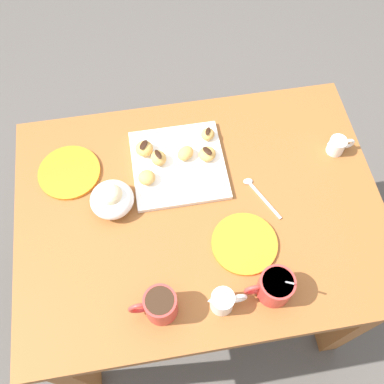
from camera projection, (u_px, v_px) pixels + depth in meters
The scene contains 21 objects.
ground_plane at pixel (197, 281), 1.94m from camera, with size 8.00×8.00×0.00m, color #514C47.
dining_table at pixel (199, 226), 1.41m from camera, with size 1.07×0.79×0.73m.
pastry_plate_square at pixel (179, 165), 1.35m from camera, with size 0.28×0.28×0.02m, color white.
coffee_mug_red_left at pixel (275, 286), 1.14m from camera, with size 0.13×0.09×0.13m.
coffee_mug_red_right at pixel (160, 305), 1.11m from camera, with size 0.12×0.08×0.09m.
cream_pitcher_white at pixel (223, 301), 1.13m from camera, with size 0.10×0.06×0.07m.
ice_cream_bowl at pixel (112, 199), 1.26m from camera, with size 0.13×0.13×0.09m.
chocolate_sauce_pitcher at pixel (337, 145), 1.36m from camera, with size 0.09×0.05×0.06m.
saucer_orange_left at pixel (69, 172), 1.34m from camera, with size 0.19×0.19×0.01m, color orange.
saucer_orange_right at pixel (244, 243), 1.24m from camera, with size 0.19×0.19×0.01m, color orange.
loose_spoon_near_saucer at pixel (258, 193), 1.31m from camera, with size 0.08×0.15×0.01m.
beignet_0 at pixel (207, 154), 1.34m from camera, with size 0.05×0.05×0.03m, color #DBA351.
chocolate_drizzle_0 at pixel (207, 151), 1.33m from camera, with size 0.04×0.02×0.01m, color black.
beignet_1 at pixel (185, 153), 1.34m from camera, with size 0.05×0.04×0.03m, color #DBA351.
beignet_2 at pixel (208, 134), 1.38m from camera, with size 0.04×0.04×0.03m, color #DBA351.
chocolate_drizzle_2 at pixel (208, 131), 1.37m from camera, with size 0.03×0.01×0.01m, color black.
beignet_3 at pixel (159, 158), 1.33m from camera, with size 0.05×0.05×0.04m, color #DBA351.
chocolate_drizzle_3 at pixel (158, 154), 1.32m from camera, with size 0.04×0.02×0.01m, color black.
beignet_4 at pixel (144, 148), 1.35m from camera, with size 0.05×0.05×0.04m, color #DBA351.
chocolate_drizzle_4 at pixel (144, 145), 1.33m from camera, with size 0.04×0.02×0.01m, color black.
beignet_5 at pixel (147, 178), 1.30m from camera, with size 0.05×0.05×0.03m, color #DBA351.
Camera 1 is at (0.12, 0.56, 1.89)m, focal length 41.60 mm.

